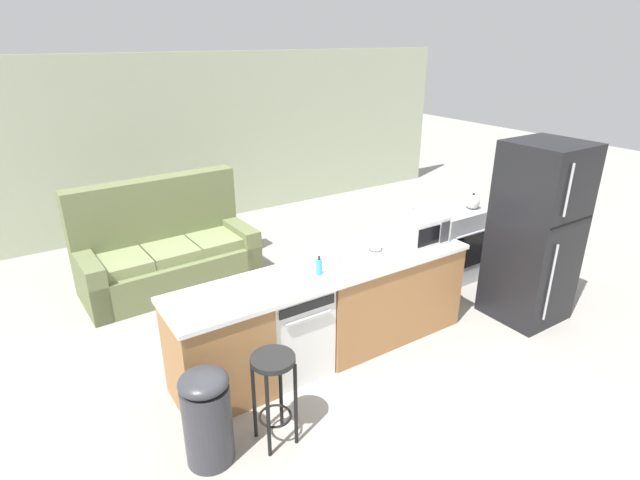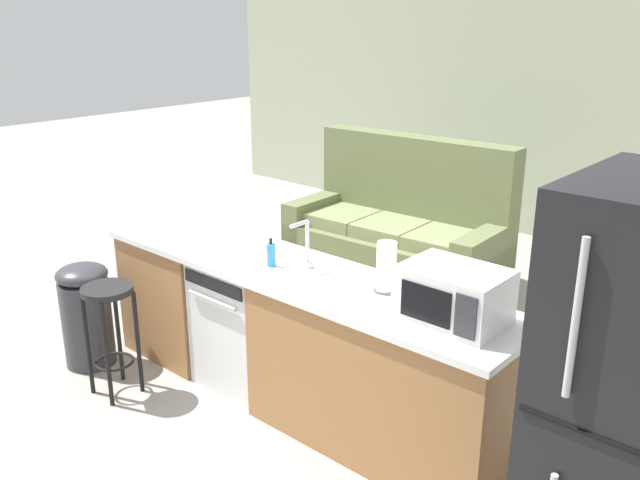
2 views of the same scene
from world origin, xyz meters
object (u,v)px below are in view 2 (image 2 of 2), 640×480
microwave (454,295)px  couch (401,233)px  bar_stool (110,317)px  dishwasher (250,322)px  paper_towel_roll (386,268)px  soap_bottle (271,255)px  trash_bin (86,314)px

microwave → couch: couch is taller
bar_stool → dishwasher: bearing=52.4°
dishwasher → couch: bearing=99.9°
microwave → couch: (-1.89, 2.29, -0.65)m
couch → paper_towel_roll: bearing=-57.3°
soap_bottle → trash_bin: size_ratio=0.24×
soap_bottle → dishwasher: bearing=168.4°
bar_stool → couch: size_ratio=0.36×
microwave → bar_stool: (-2.03, -0.69, -0.50)m
dishwasher → microwave: 1.61m
dishwasher → paper_towel_roll: 1.19m
dishwasher → trash_bin: 1.18m
dishwasher → microwave: bearing=-0.1°
microwave → soap_bottle: size_ratio=2.84×
microwave → couch: bearing=129.5°
microwave → trash_bin: size_ratio=0.68×
dishwasher → bar_stool: dishwasher is taller
soap_bottle → couch: 2.50m
couch → dishwasher: bearing=-80.1°
bar_stool → couch: couch is taller
dishwasher → trash_bin: size_ratio=1.14×
paper_towel_roll → soap_bottle: paper_towel_roll is taller
paper_towel_roll → soap_bottle: (-0.75, -0.15, -0.07)m
microwave → bar_stool: bearing=-161.1°
dishwasher → couch: size_ratio=0.41×
paper_towel_roll → trash_bin: bearing=-161.2°
soap_bottle → bar_stool: 1.12m
paper_towel_roll → bar_stool: paper_towel_roll is taller
dishwasher → bar_stool: (-0.54, -0.70, 0.11)m
microwave → paper_towel_roll: paper_towel_roll is taller
microwave → paper_towel_roll: size_ratio=1.77×
dishwasher → soap_bottle: bearing=-11.6°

